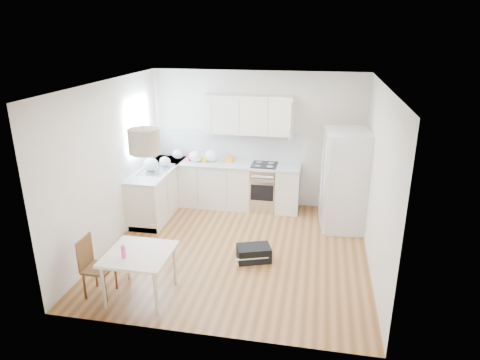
# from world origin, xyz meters

# --- Properties ---
(floor) EXTENTS (4.20, 4.20, 0.00)m
(floor) POSITION_xyz_m (0.00, 0.00, 0.00)
(floor) COLOR brown
(floor) RESTS_ON ground
(ceiling) EXTENTS (4.20, 4.20, 0.00)m
(ceiling) POSITION_xyz_m (0.00, 0.00, 2.70)
(ceiling) COLOR white
(ceiling) RESTS_ON wall_back
(wall_back) EXTENTS (4.20, 0.00, 4.20)m
(wall_back) POSITION_xyz_m (0.00, 2.10, 1.35)
(wall_back) COLOR silver
(wall_back) RESTS_ON floor
(wall_left) EXTENTS (0.00, 4.20, 4.20)m
(wall_left) POSITION_xyz_m (-2.10, 0.00, 1.35)
(wall_left) COLOR silver
(wall_left) RESTS_ON floor
(wall_right) EXTENTS (0.00, 4.20, 4.20)m
(wall_right) POSITION_xyz_m (2.10, 0.00, 1.35)
(wall_right) COLOR silver
(wall_right) RESTS_ON floor
(window_glassblock) EXTENTS (0.02, 1.00, 1.00)m
(window_glassblock) POSITION_xyz_m (-2.09, 1.15, 1.75)
(window_glassblock) COLOR #BFE0F9
(window_glassblock) RESTS_ON wall_left
(cabinets_back) EXTENTS (3.00, 0.60, 0.88)m
(cabinets_back) POSITION_xyz_m (-0.60, 1.80, 0.44)
(cabinets_back) COLOR silver
(cabinets_back) RESTS_ON floor
(cabinets_left) EXTENTS (0.60, 1.80, 0.88)m
(cabinets_left) POSITION_xyz_m (-1.80, 1.20, 0.44)
(cabinets_left) COLOR silver
(cabinets_left) RESTS_ON floor
(counter_back) EXTENTS (3.02, 0.64, 0.04)m
(counter_back) POSITION_xyz_m (-0.60, 1.80, 0.90)
(counter_back) COLOR #A6A8AB
(counter_back) RESTS_ON cabinets_back
(counter_left) EXTENTS (0.64, 1.82, 0.04)m
(counter_left) POSITION_xyz_m (-1.80, 1.20, 0.90)
(counter_left) COLOR #A6A8AB
(counter_left) RESTS_ON cabinets_left
(backsplash_back) EXTENTS (3.00, 0.01, 0.58)m
(backsplash_back) POSITION_xyz_m (-0.60, 2.09, 1.21)
(backsplash_back) COLOR white
(backsplash_back) RESTS_ON wall_back
(backsplash_left) EXTENTS (0.01, 1.80, 0.58)m
(backsplash_left) POSITION_xyz_m (-2.09, 1.20, 1.21)
(backsplash_left) COLOR white
(backsplash_left) RESTS_ON wall_left
(upper_cabinets) EXTENTS (1.70, 0.32, 0.75)m
(upper_cabinets) POSITION_xyz_m (-0.15, 1.94, 1.88)
(upper_cabinets) COLOR silver
(upper_cabinets) RESTS_ON wall_back
(range_oven) EXTENTS (0.50, 0.61, 0.88)m
(range_oven) POSITION_xyz_m (0.20, 1.80, 0.44)
(range_oven) COLOR silver
(range_oven) RESTS_ON floor
(sink) EXTENTS (0.50, 0.80, 0.16)m
(sink) POSITION_xyz_m (-1.80, 1.15, 0.92)
(sink) COLOR silver
(sink) RESTS_ON counter_left
(refrigerator) EXTENTS (0.95, 0.98, 1.80)m
(refrigerator) POSITION_xyz_m (1.73, 1.26, 0.90)
(refrigerator) COLOR silver
(refrigerator) RESTS_ON floor
(dining_table) EXTENTS (0.85, 0.85, 0.67)m
(dining_table) POSITION_xyz_m (-1.02, -1.50, 0.60)
(dining_table) COLOR beige
(dining_table) RESTS_ON floor
(dining_chair) EXTENTS (0.36, 0.36, 0.84)m
(dining_chair) POSITION_xyz_m (-1.59, -1.56, 0.42)
(dining_chair) COLOR #4F3217
(dining_chair) RESTS_ON floor
(drink_bottle) EXTENTS (0.07, 0.07, 0.20)m
(drink_bottle) POSITION_xyz_m (-1.16, -1.65, 0.77)
(drink_bottle) COLOR #F04278
(drink_bottle) RESTS_ON dining_table
(gym_bag) EXTENTS (0.60, 0.49, 0.24)m
(gym_bag) POSITION_xyz_m (0.32, -0.27, 0.12)
(gym_bag) COLOR black
(gym_bag) RESTS_ON floor
(pendant_lamp) EXTENTS (0.50, 0.50, 0.30)m
(pendant_lamp) POSITION_xyz_m (-0.85, -1.44, 2.18)
(pendant_lamp) COLOR beige
(pendant_lamp) RESTS_ON ceiling
(grocery_bag_a) EXTENTS (0.23, 0.19, 0.20)m
(grocery_bag_a) POSITION_xyz_m (-1.61, 1.88, 1.02)
(grocery_bag_a) COLOR white
(grocery_bag_a) RESTS_ON counter_back
(grocery_bag_b) EXTENTS (0.25, 0.21, 0.22)m
(grocery_bag_b) POSITION_xyz_m (-1.19, 1.76, 1.03)
(grocery_bag_b) COLOR white
(grocery_bag_b) RESTS_ON counter_back
(grocery_bag_c) EXTENTS (0.27, 0.23, 0.24)m
(grocery_bag_c) POSITION_xyz_m (-0.88, 1.83, 1.04)
(grocery_bag_c) COLOR white
(grocery_bag_c) RESTS_ON counter_back
(grocery_bag_d) EXTENTS (0.21, 0.18, 0.19)m
(grocery_bag_d) POSITION_xyz_m (-1.69, 1.37, 1.02)
(grocery_bag_d) COLOR white
(grocery_bag_d) RESTS_ON counter_back
(grocery_bag_e) EXTENTS (0.28, 0.24, 0.26)m
(grocery_bag_e) POSITION_xyz_m (-1.85, 1.04, 1.05)
(grocery_bag_e) COLOR white
(grocery_bag_e) RESTS_ON counter_left
(snack_orange) EXTENTS (0.17, 0.13, 0.11)m
(snack_orange) POSITION_xyz_m (-0.51, 1.87, 0.97)
(snack_orange) COLOR orange
(snack_orange) RESTS_ON counter_back
(snack_yellow) EXTENTS (0.20, 0.18, 0.12)m
(snack_yellow) POSITION_xyz_m (-1.04, 1.82, 0.98)
(snack_yellow) COLOR yellow
(snack_yellow) RESTS_ON counter_back
(snack_red) EXTENTS (0.21, 0.20, 0.12)m
(snack_red) POSITION_xyz_m (-1.30, 1.85, 0.98)
(snack_red) COLOR red
(snack_red) RESTS_ON counter_back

